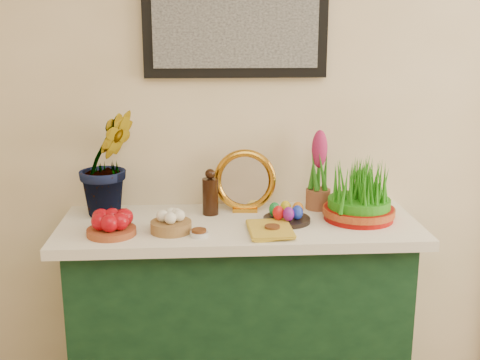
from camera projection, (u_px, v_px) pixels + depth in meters
name	position (u px, v px, depth m)	size (l,w,h in m)	color
sideboard	(239.00, 328.00, 2.48)	(1.30, 0.45, 0.85)	#163D21
tablecloth	(239.00, 226.00, 2.37)	(1.40, 0.55, 0.04)	silver
hyacinth_green	(107.00, 146.00, 2.38)	(0.28, 0.24, 0.57)	#267218
apple_bowl	(111.00, 225.00, 2.20)	(0.19, 0.19, 0.09)	brown
garlic_basket	(171.00, 223.00, 2.23)	(0.17, 0.17, 0.09)	olive
vinegar_cruet	(210.00, 194.00, 2.43)	(0.07, 0.07, 0.19)	black
mirror	(245.00, 181.00, 2.47)	(0.26, 0.08, 0.26)	orange
book	(249.00, 230.00, 2.22)	(0.14, 0.21, 0.03)	gold
spice_dish_left	(199.00, 233.00, 2.19)	(0.07, 0.07, 0.03)	silver
spice_dish_right	(272.00, 230.00, 2.23)	(0.07, 0.07, 0.03)	silver
egg_plate	(287.00, 215.00, 2.34)	(0.24, 0.24, 0.08)	black
hyacinth_pink	(319.00, 174.00, 2.49)	(0.10, 0.10, 0.33)	brown
wheatgrass_sabzeh	(359.00, 195.00, 2.36)	(0.28, 0.28, 0.23)	#910905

